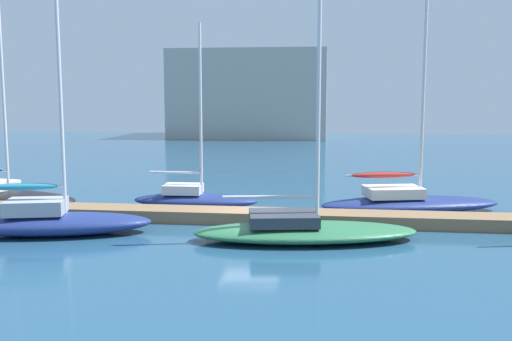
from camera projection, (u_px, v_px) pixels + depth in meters
ground_plane at (250, 222)px, 24.81m from camera, size 120.00×120.00×0.00m
dock_pier at (250, 216)px, 24.77m from camera, size 29.95×1.62×0.54m
sailboat_0 at (0, 193)px, 29.32m from camera, size 9.02×4.27×11.71m
sailboat_1 at (53, 219)px, 22.49m from camera, size 7.68×3.87×11.64m
sailboat_2 at (194, 198)px, 28.04m from camera, size 6.18×2.10×8.85m
sailboat_3 at (303, 229)px, 21.62m from camera, size 8.80×4.21×10.26m
sailboat_4 at (408, 201)px, 26.94m from camera, size 8.92×4.38×11.46m
harbor_building_distant at (251, 94)px, 76.73m from camera, size 20.04×13.39×11.26m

